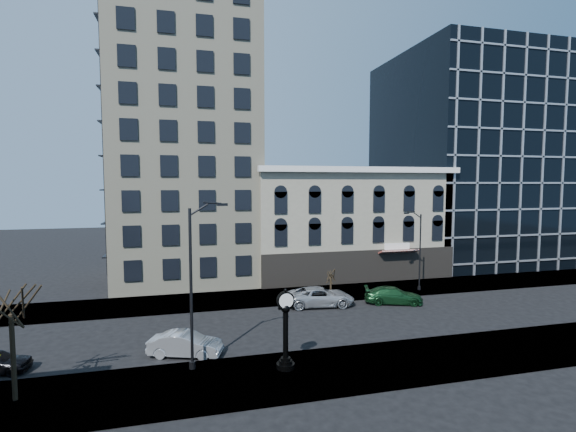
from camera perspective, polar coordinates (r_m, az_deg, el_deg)
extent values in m
plane|color=black|center=(32.36, -1.75, -14.89)|extent=(160.00, 160.00, 0.00)
cube|color=gray|center=(39.83, -4.29, -11.08)|extent=(160.00, 6.00, 0.12)
cube|color=gray|center=(25.15, 2.48, -20.62)|extent=(160.00, 6.00, 0.12)
cube|color=beige|center=(49.51, -13.79, 13.96)|extent=(15.00, 15.00, 38.00)
cube|color=#9C9680|center=(49.66, 7.79, -1.04)|extent=(22.00, 10.00, 12.00)
cube|color=white|center=(44.69, 10.40, 6.28)|extent=(22.60, 0.80, 0.60)
cube|color=black|center=(45.68, 10.13, -6.87)|extent=(22.00, 0.30, 3.60)
cube|color=maroon|center=(46.70, 14.93, -4.71)|extent=(4.50, 1.18, 0.55)
cube|color=black|center=(63.89, 23.11, 7.04)|extent=(20.00, 20.00, 28.00)
cylinder|color=black|center=(25.46, -0.33, -19.79)|extent=(1.06, 1.06, 0.29)
cylinder|color=black|center=(25.36, -0.33, -19.29)|extent=(0.77, 0.77, 0.19)
cylinder|color=black|center=(25.29, -0.33, -18.93)|extent=(0.58, 0.58, 0.15)
cylinder|color=black|center=(24.75, -0.33, -15.83)|extent=(0.31, 0.31, 2.79)
sphere|color=black|center=(24.27, -0.33, -12.52)|extent=(0.54, 0.54, 0.54)
cube|color=black|center=(24.25, -0.33, -12.31)|extent=(0.88, 0.28, 0.24)
cylinder|color=black|center=(24.14, -0.34, -11.43)|extent=(1.02, 0.38, 1.00)
cylinder|color=white|center=(23.99, -0.24, -11.54)|extent=(0.84, 0.08, 0.85)
cylinder|color=white|center=(24.29, -0.43, -11.33)|extent=(0.84, 0.08, 0.85)
sphere|color=black|center=(23.99, -0.34, -10.11)|extent=(0.19, 0.19, 0.19)
cylinder|color=black|center=(24.55, -13.12, -9.77)|extent=(0.17, 0.17, 9.22)
cylinder|color=black|center=(25.98, -12.94, -19.22)|extent=(0.39, 0.39, 0.43)
cube|color=black|center=(24.42, -8.67, 1.56)|extent=(0.63, 0.36, 0.15)
cylinder|color=black|center=(43.54, 17.60, -4.74)|extent=(0.14, 0.14, 7.60)
cylinder|color=black|center=(44.25, 17.49, -9.38)|extent=(0.32, 0.32, 0.35)
cube|color=black|center=(41.91, 16.12, 0.36)|extent=(0.52, 0.30, 0.12)
cylinder|color=#2F2517|center=(25.27, -33.45, -15.83)|extent=(0.23, 0.23, 4.30)
cylinder|color=#2F2517|center=(39.85, 5.87, -9.55)|extent=(0.19, 0.19, 1.94)
imported|color=#A5A8AD|center=(27.88, -13.85, -16.64)|extent=(4.79, 2.95, 1.49)
imported|color=#A5A8AD|center=(37.33, 4.44, -10.93)|extent=(6.21, 3.42, 1.65)
imported|color=#143F1E|center=(39.10, 14.23, -10.47)|extent=(5.50, 3.62, 1.48)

